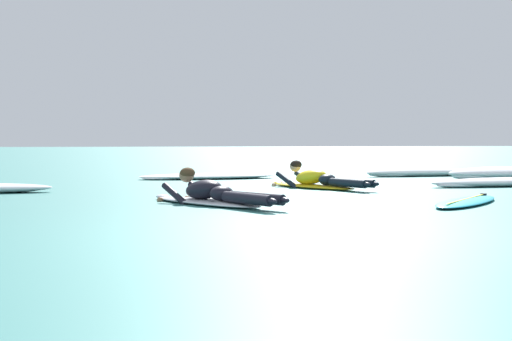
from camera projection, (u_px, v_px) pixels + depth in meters
The scene contains 8 objects.
ground_plane at pixel (227, 178), 16.75m from camera, with size 120.00×120.00×0.00m, color #387A75.
surfer_near at pixel (211, 195), 9.90m from camera, with size 1.76×2.41×0.53m.
surfer_far at pixel (317, 180), 13.12m from camera, with size 1.61×2.35×0.54m.
drifting_surfboard at pixel (467, 201), 10.06m from camera, with size 1.84×2.05×0.16m.
whitewater_front at pixel (501, 173), 16.12m from camera, with size 2.72×1.38×0.28m.
whitewater_mid_left at pixel (421, 172), 17.30m from camera, with size 2.85×0.95×0.19m.
whitewater_mid_right at pixel (208, 176), 16.21m from camera, with size 3.12×1.28×0.12m.
whitewater_far_band at pixel (505, 182), 13.70m from camera, with size 3.13×1.00×0.17m.
Camera 1 is at (-1.92, -6.63, 0.90)m, focal length 51.56 mm.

